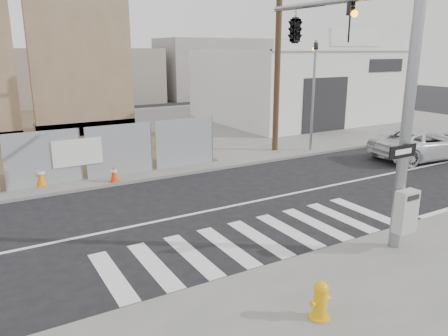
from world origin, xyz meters
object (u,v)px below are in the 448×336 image
signal_pole (328,54)px  traffic_cone_c (41,176)px  suv (424,144)px  traffic_cone_d (114,174)px  auto_shop (298,84)px  fire_hydrant (320,300)px

signal_pole → traffic_cone_c: (-6.84, 7.07, -4.29)m
suv → traffic_cone_d: bearing=83.8°
auto_shop → signal_pole: bearing=-127.5°
auto_shop → fire_hydrant: (-15.20, -19.12, -2.05)m
fire_hydrant → auto_shop: bearing=45.9°
fire_hydrant → traffic_cone_c: size_ratio=0.97×
suv → auto_shop: bearing=-4.0°
signal_pole → fire_hydrant: bearing=-131.9°
signal_pole → suv: 10.42m
signal_pole → traffic_cone_d: bearing=125.1°
auto_shop → suv: 12.36m
fire_hydrant → traffic_cone_c: bearing=100.1°
fire_hydrant → traffic_cone_d: 10.40m
signal_pole → fire_hydrant: signal_pole is taller
traffic_cone_c → fire_hydrant: bearing=-74.3°
traffic_cone_d → traffic_cone_c: bearing=161.6°
fire_hydrant → suv: size_ratio=0.15×
fire_hydrant → traffic_cone_c: (-3.14, 11.18, 0.01)m
signal_pole → traffic_cone_c: size_ratio=9.20×
traffic_cone_d → signal_pole: bearing=-54.9°
signal_pole → traffic_cone_c: 10.73m
suv → signal_pole: bearing=115.6°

